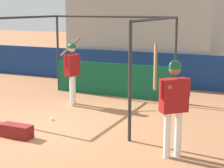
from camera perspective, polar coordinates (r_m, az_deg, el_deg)
ground_plane at (r=8.74m, az=-10.45°, el=-6.62°), size 60.00×60.00×0.00m
outfield_wall at (r=13.38m, az=2.94°, el=2.46°), size 24.00×0.12×1.17m
bleacher_section at (r=15.20m, az=5.83°, el=7.42°), size 5.40×4.00×3.25m
batting_cage at (r=10.89m, az=-1.29°, el=2.97°), size 3.99×3.61×2.46m
player_batter at (r=10.48m, az=-6.09°, el=2.46°), size 0.54×0.90×1.87m
player_waiting at (r=6.77m, az=9.35°, el=-2.29°), size 0.66×0.77×2.08m
equipment_bag at (r=8.21m, az=-14.34°, el=-6.95°), size 0.70×0.28×0.28m
baseball at (r=9.28m, az=-9.07°, el=-5.25°), size 0.07×0.07×0.07m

